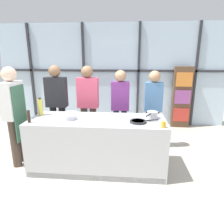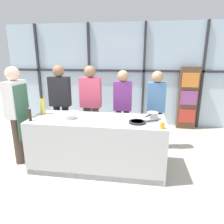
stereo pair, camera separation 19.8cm
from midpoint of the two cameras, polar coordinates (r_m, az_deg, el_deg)
name	(u,v)px [view 2 (the right image)]	position (r m, az deg, el deg)	size (l,w,h in m)	color
ground_plane	(98,167)	(3.74, -2.43, -15.34)	(18.00, 18.00, 0.00)	#BCB29E
back_window_wall	(116,75)	(5.73, 2.22, 10.42)	(6.40, 0.10, 2.80)	silver
bookshelf	(188,98)	(5.75, 21.79, 3.61)	(0.49, 0.19, 1.67)	brown
demo_island	(98,144)	(3.52, -2.49, -9.02)	(2.28, 0.84, 0.91)	#B7BABF
chef	(17,110)	(3.91, -24.12, 0.60)	(0.25, 0.45, 1.76)	#47382D
spectator_far_left	(60,100)	(4.48, -13.33, 3.30)	(0.44, 0.24, 1.75)	black
spectator_center_left	(91,101)	(4.28, -4.78, 3.07)	(0.44, 0.24, 1.74)	#47382D
spectator_center_right	(123,104)	(4.18, 4.39, 2.38)	(0.37, 0.23, 1.66)	#232838
spectator_far_right	(156,105)	(4.19, 13.74, 2.05)	(0.36, 0.23, 1.65)	black
frying_pan	(138,122)	(3.18, 9.13, -2.83)	(0.47, 0.27, 0.03)	#232326
saucepan	(153,115)	(3.42, 13.15, -0.96)	(0.22, 0.32, 0.12)	silver
white_plate	(72,112)	(3.78, -9.91, -0.06)	(0.27, 0.27, 0.01)	white
mixing_bowl	(70,116)	(3.42, -10.41, -1.22)	(0.23, 0.23, 0.07)	silver
oil_bottle	(43,106)	(3.78, -17.83, 1.64)	(0.08, 0.08, 0.31)	#E0CC4C
pepper_grinder	(30,115)	(3.45, -20.90, -0.75)	(0.05, 0.05, 0.22)	#332319
juice_glass_near	(162,125)	(3.01, 15.96, -3.75)	(0.07, 0.07, 0.09)	orange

